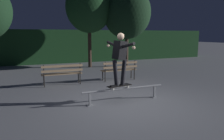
{
  "coord_description": "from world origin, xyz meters",
  "views": [
    {
      "loc": [
        -2.66,
        -5.43,
        2.0
      ],
      "look_at": [
        -0.08,
        0.98,
        0.85
      ],
      "focal_mm": 33.72,
      "sensor_mm": 36.0,
      "label": 1
    }
  ],
  "objects_px": {
    "skateboard": "(120,86)",
    "park_bench_leftmost": "(62,72)",
    "park_bench_left_center": "(119,69)",
    "tree_behind_benches": "(89,7)",
    "skateboarder": "(120,55)",
    "tree_far_right": "(127,13)",
    "grind_rail": "(124,91)"
  },
  "relations": [
    {
      "from": "skateboard",
      "to": "tree_far_right",
      "type": "relative_size",
      "value": 0.16
    },
    {
      "from": "skateboard",
      "to": "park_bench_leftmost",
      "type": "xyz_separation_m",
      "value": [
        -1.26,
        2.79,
        0.04
      ]
    },
    {
      "from": "park_bench_left_center",
      "to": "tree_far_right",
      "type": "bearing_deg",
      "value": 59.98
    },
    {
      "from": "tree_behind_benches",
      "to": "tree_far_right",
      "type": "distance_m",
      "value": 2.35
    },
    {
      "from": "skateboard",
      "to": "grind_rail",
      "type": "bearing_deg",
      "value": 0.0
    },
    {
      "from": "tree_behind_benches",
      "to": "park_bench_leftmost",
      "type": "bearing_deg",
      "value": -118.97
    },
    {
      "from": "skateboard",
      "to": "skateboarder",
      "type": "height_order",
      "value": "skateboarder"
    },
    {
      "from": "park_bench_left_center",
      "to": "tree_behind_benches",
      "type": "bearing_deg",
      "value": 91.53
    },
    {
      "from": "skateboard",
      "to": "park_bench_leftmost",
      "type": "bearing_deg",
      "value": 114.36
    },
    {
      "from": "grind_rail",
      "to": "park_bench_left_center",
      "type": "height_order",
      "value": "park_bench_left_center"
    },
    {
      "from": "grind_rail",
      "to": "skateboarder",
      "type": "height_order",
      "value": "skateboarder"
    },
    {
      "from": "skateboarder",
      "to": "grind_rail",
      "type": "bearing_deg",
      "value": -0.18
    },
    {
      "from": "park_bench_left_center",
      "to": "tree_far_right",
      "type": "distance_m",
      "value": 5.1
    },
    {
      "from": "tree_far_right",
      "to": "grind_rail",
      "type": "bearing_deg",
      "value": -116.34
    },
    {
      "from": "park_bench_leftmost",
      "to": "skateboard",
      "type": "bearing_deg",
      "value": -65.64
    },
    {
      "from": "grind_rail",
      "to": "skateboard",
      "type": "bearing_deg",
      "value": 180.0
    },
    {
      "from": "park_bench_left_center",
      "to": "skateboard",
      "type": "bearing_deg",
      "value": -113.9
    },
    {
      "from": "skateboarder",
      "to": "tree_far_right",
      "type": "relative_size",
      "value": 0.31
    },
    {
      "from": "skateboarder",
      "to": "tree_behind_benches",
      "type": "bearing_deg",
      "value": 81.04
    },
    {
      "from": "skateboard",
      "to": "tree_far_right",
      "type": "bearing_deg",
      "value": 62.54
    },
    {
      "from": "skateboard",
      "to": "park_bench_left_center",
      "type": "bearing_deg",
      "value": 66.1
    },
    {
      "from": "grind_rail",
      "to": "park_bench_leftmost",
      "type": "xyz_separation_m",
      "value": [
        -1.42,
        2.79,
        0.21
      ]
    },
    {
      "from": "park_bench_left_center",
      "to": "tree_far_right",
      "type": "relative_size",
      "value": 0.32
    },
    {
      "from": "tree_far_right",
      "to": "skateboard",
      "type": "bearing_deg",
      "value": -117.46
    },
    {
      "from": "grind_rail",
      "to": "skateboarder",
      "type": "distance_m",
      "value": 1.12
    },
    {
      "from": "park_bench_leftmost",
      "to": "park_bench_left_center",
      "type": "relative_size",
      "value": 1.0
    },
    {
      "from": "tree_behind_benches",
      "to": "skateboarder",
      "type": "bearing_deg",
      "value": -98.96
    },
    {
      "from": "skateboard",
      "to": "tree_behind_benches",
      "type": "height_order",
      "value": "tree_behind_benches"
    },
    {
      "from": "skateboarder",
      "to": "tree_far_right",
      "type": "xyz_separation_m",
      "value": [
        3.36,
        6.47,
        1.93
      ]
    },
    {
      "from": "grind_rail",
      "to": "park_bench_leftmost",
      "type": "relative_size",
      "value": 1.64
    },
    {
      "from": "park_bench_leftmost",
      "to": "tree_far_right",
      "type": "bearing_deg",
      "value": 38.48
    },
    {
      "from": "park_bench_leftmost",
      "to": "skateboarder",
      "type": "bearing_deg",
      "value": -65.59
    }
  ]
}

